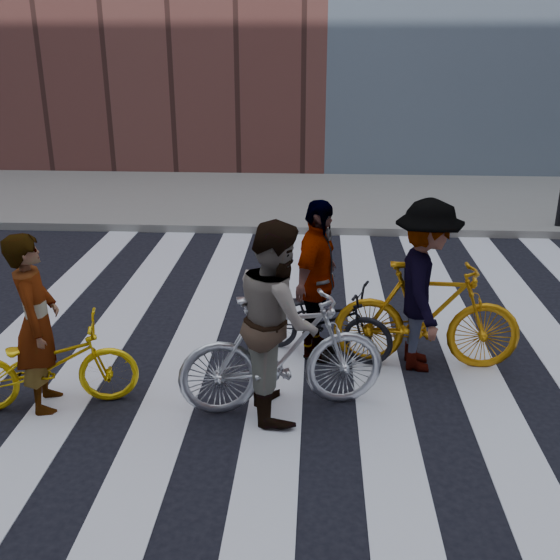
# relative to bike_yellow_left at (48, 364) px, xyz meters

# --- Properties ---
(ground) EXTENTS (100.00, 100.00, 0.00)m
(ground) POSITION_rel_bike_yellow_left_xyz_m (2.83, 1.16, -0.46)
(ground) COLOR black
(ground) RESTS_ON ground
(sidewalk_far) EXTENTS (100.00, 5.00, 0.15)m
(sidewalk_far) POSITION_rel_bike_yellow_left_xyz_m (2.83, 8.66, -0.39)
(sidewalk_far) COLOR gray
(sidewalk_far) RESTS_ON ground
(zebra_crosswalk) EXTENTS (8.25, 10.00, 0.01)m
(zebra_crosswalk) POSITION_rel_bike_yellow_left_xyz_m (2.83, 1.16, -0.46)
(zebra_crosswalk) COLOR silver
(zebra_crosswalk) RESTS_ON ground
(bike_yellow_left) EXTENTS (1.87, 1.04, 0.93)m
(bike_yellow_left) POSITION_rel_bike_yellow_left_xyz_m (0.00, 0.00, 0.00)
(bike_yellow_left) COLOR yellow
(bike_yellow_left) RESTS_ON ground
(bike_silver_mid) EXTENTS (2.14, 1.04, 1.24)m
(bike_silver_mid) POSITION_rel_bike_yellow_left_xyz_m (2.35, 0.08, 0.16)
(bike_silver_mid) COLOR #B8BBC3
(bike_silver_mid) RESTS_ON ground
(bike_yellow_right) EXTENTS (2.10, 0.68, 1.24)m
(bike_yellow_right) POSITION_rel_bike_yellow_left_xyz_m (3.92, 1.09, 0.16)
(bike_yellow_right) COLOR #C87F0B
(bike_yellow_right) RESTS_ON ground
(bike_dark_rear) EXTENTS (1.84, 1.14, 0.91)m
(bike_dark_rear) POSITION_rel_bike_yellow_left_xyz_m (2.73, 1.28, -0.01)
(bike_dark_rear) COLOR black
(bike_dark_rear) RESTS_ON ground
(rider_left) EXTENTS (0.59, 0.76, 1.84)m
(rider_left) POSITION_rel_bike_yellow_left_xyz_m (-0.05, 0.00, 0.45)
(rider_left) COLOR slate
(rider_left) RESTS_ON ground
(rider_mid) EXTENTS (0.94, 1.10, 1.97)m
(rider_mid) POSITION_rel_bike_yellow_left_xyz_m (2.30, 0.08, 0.52)
(rider_mid) COLOR slate
(rider_mid) RESTS_ON ground
(rider_right) EXTENTS (0.78, 1.29, 1.94)m
(rider_right) POSITION_rel_bike_yellow_left_xyz_m (3.87, 1.09, 0.51)
(rider_right) COLOR slate
(rider_right) RESTS_ON ground
(rider_rear) EXTENTS (0.79, 1.19, 1.88)m
(rider_rear) POSITION_rel_bike_yellow_left_xyz_m (2.68, 1.28, 0.47)
(rider_rear) COLOR slate
(rider_rear) RESTS_ON ground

